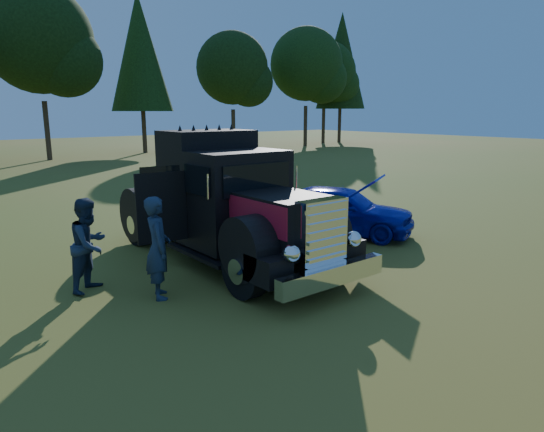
{
  "coord_description": "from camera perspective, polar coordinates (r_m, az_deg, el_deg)",
  "views": [
    {
      "loc": [
        -5.32,
        -7.35,
        3.44
      ],
      "look_at": [
        0.9,
        0.43,
        1.28
      ],
      "focal_mm": 32.0,
      "sensor_mm": 36.0,
      "label": 1
    }
  ],
  "objects": [
    {
      "name": "spectator_far",
      "position": [
        10.01,
        -20.68,
        -3.17
      ],
      "size": [
        1.13,
        1.09,
        1.83
      ],
      "primitive_type": "imported",
      "rotation": [
        0.0,
        0.0,
        0.64
      ],
      "color": "#1C2841",
      "rests_on": "ground"
    },
    {
      "name": "diamond_t_truck",
      "position": [
        11.13,
        -5.15,
        0.99
      ],
      "size": [
        3.38,
        7.16,
        3.0
      ],
      "color": "black",
      "rests_on": "ground"
    },
    {
      "name": "hotrod_coupe",
      "position": [
        13.85,
        7.93,
        0.76
      ],
      "size": [
        3.45,
        4.44,
        1.89
      ],
      "color": "#072A9B",
      "rests_on": "ground"
    },
    {
      "name": "spectator_near",
      "position": [
        9.23,
        -13.26,
        -3.65
      ],
      "size": [
        0.67,
        0.82,
        1.93
      ],
      "primitive_type": "imported",
      "rotation": [
        0.0,
        0.0,
        1.24
      ],
      "color": "navy",
      "rests_on": "ground"
    },
    {
      "name": "ground",
      "position": [
        9.7,
        -2.6,
        -8.54
      ],
      "size": [
        120.0,
        120.0,
        0.0
      ],
      "primitive_type": "plane",
      "color": "#3E5E1B",
      "rests_on": "ground"
    }
  ]
}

